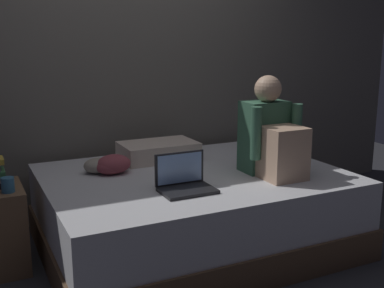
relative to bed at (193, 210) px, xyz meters
The scene contains 8 objects.
ground_plane 0.44m from the bed, 123.69° to the right, with size 8.00×8.00×0.00m, color #2D2D33.
wall_back 1.43m from the bed, 102.53° to the left, with size 5.60×0.10×2.70m, color slate.
bed is the anchor object (origin of this frame).
person_sitting 0.73m from the bed, 28.37° to the right, with size 0.39×0.44×0.66m.
laptop 0.50m from the bed, 124.35° to the right, with size 0.32×0.23×0.22m.
pillow 0.56m from the bed, 99.20° to the left, with size 0.56×0.36×0.13m, color beige.
mug 1.22m from the bed, behind, with size 0.08×0.08×0.09m, color teal.
clothes_pile 0.66m from the bed, 155.44° to the left, with size 0.31×0.23×0.13m.
Camera 1 is at (-1.16, -2.48, 1.41)m, focal length 44.30 mm.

